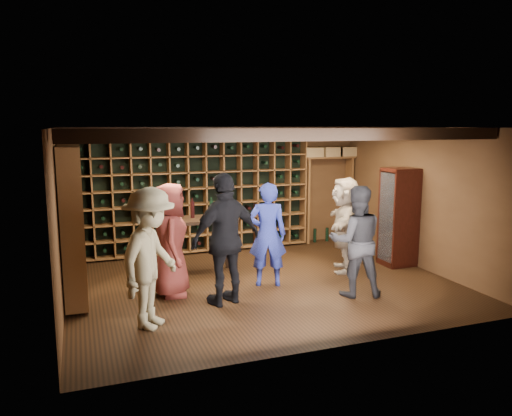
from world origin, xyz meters
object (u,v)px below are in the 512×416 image
object	(u,v)px
man_grey_suit	(356,241)
tasting_table	(196,226)
guest_beige	(345,224)
display_cabinet	(398,219)
guest_khaki	(150,258)
man_blue_shirt	(267,234)
guest_woman_black	(226,239)
guest_red_floral	(170,240)

from	to	relation	value
man_grey_suit	tasting_table	xyz separation A→B (m)	(-2.01, 1.81, 0.03)
guest_beige	tasting_table	distance (m)	2.57
man_grey_suit	tasting_table	bearing A→B (deg)	-24.40
display_cabinet	guest_khaki	bearing A→B (deg)	-163.58
man_blue_shirt	guest_woman_black	bearing A→B (deg)	52.37
guest_beige	tasting_table	size ratio (longest dim) A/B	1.24
display_cabinet	man_blue_shirt	distance (m)	2.68
man_grey_suit	guest_khaki	xyz separation A→B (m)	(-3.05, -0.18, 0.06)
man_grey_suit	guest_khaki	world-z (taller)	guest_khaki
guest_red_floral	tasting_table	xyz separation A→B (m)	(0.60, 0.88, 0.01)
man_blue_shirt	guest_beige	size ratio (longest dim) A/B	1.00
guest_red_floral	guest_beige	size ratio (longest dim) A/B	1.03
display_cabinet	tasting_table	distance (m)	3.65
guest_woman_black	tasting_table	xyz separation A→B (m)	(-0.08, 1.50, -0.09)
display_cabinet	guest_khaki	xyz separation A→B (m)	(-4.64, -1.37, 0.04)
guest_beige	display_cabinet	bearing A→B (deg)	116.44
display_cabinet	man_blue_shirt	xyz separation A→B (m)	(-2.66, -0.30, -0.03)
man_grey_suit	guest_khaki	size ratio (longest dim) A/B	0.93
display_cabinet	guest_woman_black	bearing A→B (deg)	-165.96
display_cabinet	guest_beige	distance (m)	1.10
guest_red_floral	guest_beige	bearing A→B (deg)	-76.78
guest_woman_black	guest_red_floral	bearing A→B (deg)	-59.87
guest_beige	tasting_table	xyz separation A→B (m)	(-2.50, 0.60, 0.03)
guest_khaki	man_blue_shirt	bearing A→B (deg)	-25.88
guest_beige	man_blue_shirt	bearing A→B (deg)	-51.09
man_grey_suit	guest_beige	xyz separation A→B (m)	(0.49, 1.21, -0.01)
display_cabinet	man_blue_shirt	world-z (taller)	display_cabinet
man_blue_shirt	guest_beige	distance (m)	1.60
display_cabinet	man_grey_suit	size ratio (longest dim) A/B	1.05
guest_red_floral	guest_khaki	world-z (taller)	guest_khaki
man_grey_suit	guest_woman_black	bearing A→B (deg)	8.43
guest_woman_black	guest_khaki	xyz separation A→B (m)	(-1.12, -0.49, -0.05)
man_blue_shirt	tasting_table	size ratio (longest dim) A/B	1.24
guest_woman_black	guest_beige	bearing A→B (deg)	-177.08
display_cabinet	guest_khaki	distance (m)	4.84
man_grey_suit	guest_beige	bearing A→B (deg)	-94.61
guest_beige	tasting_table	bearing A→B (deg)	-75.96
man_grey_suit	guest_red_floral	world-z (taller)	guest_red_floral
man_blue_shirt	guest_woman_black	distance (m)	1.04
man_blue_shirt	guest_red_floral	bearing A→B (deg)	16.65
guest_red_floral	guest_beige	world-z (taller)	guest_red_floral
man_grey_suit	guest_woman_black	distance (m)	1.95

